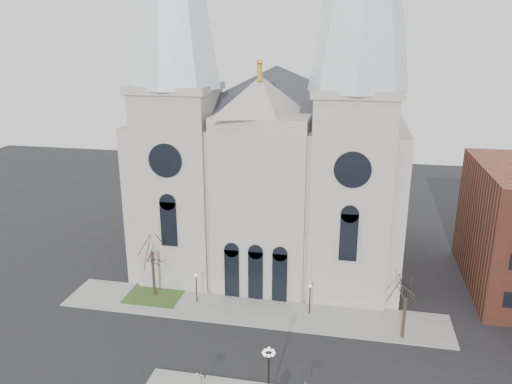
# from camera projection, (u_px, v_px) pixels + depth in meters

# --- Properties ---
(ground) EXTENTS (160.00, 160.00, 0.00)m
(ground) POSITION_uv_depth(u_px,v_px,m) (223.00, 379.00, 41.41)
(ground) COLOR black
(ground) RESTS_ON ground
(sidewalk_far) EXTENTS (40.00, 6.00, 0.14)m
(sidewalk_far) POSITION_uv_depth(u_px,v_px,m) (251.00, 310.00, 51.69)
(sidewalk_far) COLOR gray
(sidewalk_far) RESTS_ON ground
(grass_patch) EXTENTS (6.00, 5.00, 0.18)m
(grass_patch) POSITION_uv_depth(u_px,v_px,m) (155.00, 295.00, 54.70)
(grass_patch) COLOR #2F451D
(grass_patch) RESTS_ON ground
(cathedral) EXTENTS (33.00, 26.66, 54.00)m
(cathedral) POSITION_uv_depth(u_px,v_px,m) (272.00, 116.00, 57.34)
(cathedral) COLOR #A2A097
(cathedral) RESTS_ON ground
(tree_left) EXTENTS (3.20, 3.20, 7.50)m
(tree_left) POSITION_uv_depth(u_px,v_px,m) (152.00, 249.00, 53.07)
(tree_left) COLOR black
(tree_left) RESTS_ON ground
(tree_right) EXTENTS (3.20, 3.20, 6.00)m
(tree_right) POSITION_uv_depth(u_px,v_px,m) (406.00, 296.00, 45.68)
(tree_right) COLOR black
(tree_right) RESTS_ON ground
(ped_lamp_left) EXTENTS (0.32, 0.32, 3.26)m
(ped_lamp_left) POSITION_uv_depth(u_px,v_px,m) (196.00, 283.00, 52.62)
(ped_lamp_left) COLOR black
(ped_lamp_left) RESTS_ON sidewalk_far
(ped_lamp_right) EXTENTS (0.32, 0.32, 3.26)m
(ped_lamp_right) POSITION_uv_depth(u_px,v_px,m) (310.00, 294.00, 50.35)
(ped_lamp_right) COLOR black
(ped_lamp_right) RESTS_ON sidewalk_far
(globe_lamp) EXTENTS (1.21, 1.21, 4.89)m
(globe_lamp) POSITION_uv_depth(u_px,v_px,m) (269.00, 368.00, 37.70)
(globe_lamp) COLOR black
(globe_lamp) RESTS_ON sidewalk_near
(one_way_sign) EXTENTS (0.82, 0.28, 1.92)m
(one_way_sign) POSITION_uv_depth(u_px,v_px,m) (201.00, 379.00, 39.19)
(one_way_sign) COLOR slate
(one_way_sign) RESTS_ON sidewalk_near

